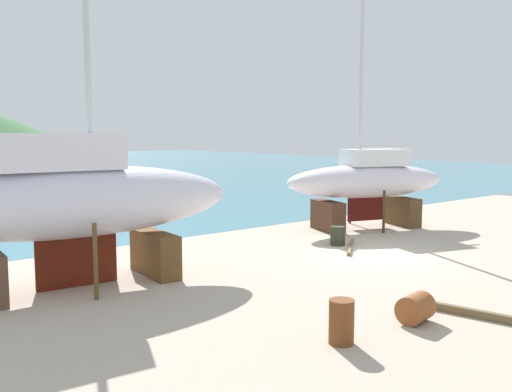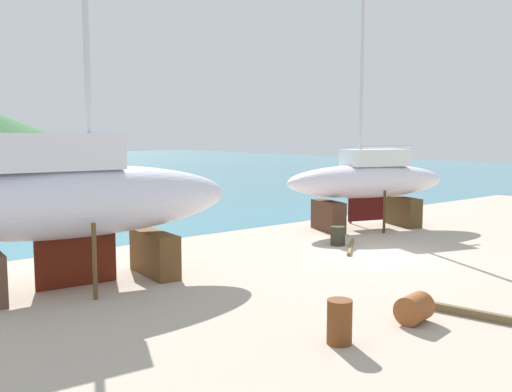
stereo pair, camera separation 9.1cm
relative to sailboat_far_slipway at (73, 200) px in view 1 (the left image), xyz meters
name	(u,v)px [view 1 (the left image)]	position (x,y,z in m)	size (l,w,h in m)	color
ground_plane	(481,279)	(9.72, -6.96, -2.49)	(46.32, 46.32, 0.00)	#B5A592
sailboat_far_slipway	(73,200)	(0.00, 0.00, 0.00)	(9.83, 3.68, 14.53)	brown
sailboat_mid_port	(367,181)	(14.42, 1.31, -0.32)	(8.47, 4.93, 14.02)	#523121
barrel_rust_mid	(416,308)	(4.83, -8.01, -2.15)	(0.68, 0.68, 0.78)	brown
barrel_by_slipway	(338,236)	(10.29, -0.64, -2.11)	(0.57, 0.57, 0.75)	#2B2D1F
barrel_blue_faded	(341,322)	(2.52, -7.81, -2.02)	(0.53, 0.53, 0.94)	brown
timber_plank_far	(351,247)	(10.25, -1.36, -2.43)	(2.95, 0.12, 0.12)	brown
timber_short_cross	(476,314)	(6.26, -8.74, -2.39)	(3.00, 0.16, 0.19)	brown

